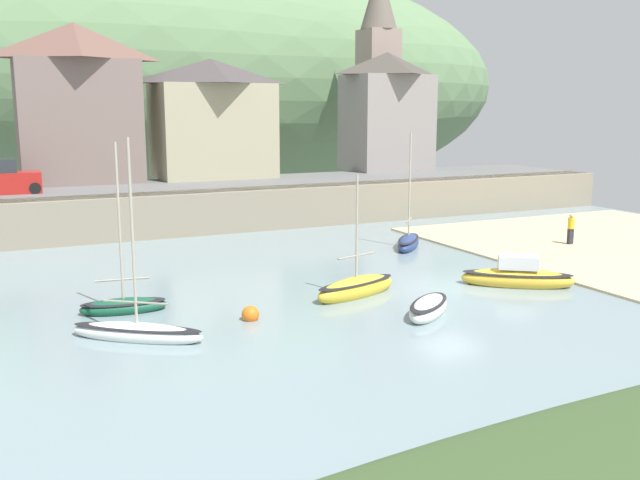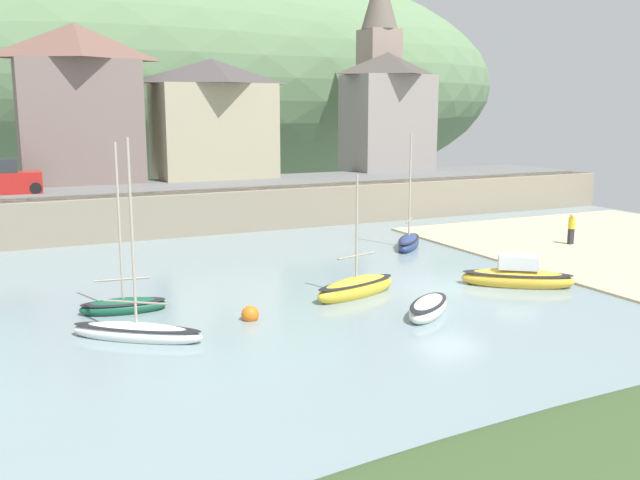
{
  "view_description": "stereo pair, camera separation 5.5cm",
  "coord_description": "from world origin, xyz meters",
  "px_view_note": "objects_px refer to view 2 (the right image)",
  "views": [
    {
      "loc": [
        -16.69,
        -22.95,
        7.2
      ],
      "look_at": [
        -4.41,
        3.0,
        1.83
      ],
      "focal_mm": 39.96,
      "sensor_mm": 36.0,
      "label": 1
    },
    {
      "loc": [
        -16.64,
        -22.97,
        7.2
      ],
      "look_at": [
        -4.41,
        3.0,
        1.83
      ],
      "focal_mm": 39.96,
      "sensor_mm": 36.0,
      "label": 2
    }
  ],
  "objects_px": {
    "sailboat_blue_trim": "(428,308)",
    "waterfront_building_centre": "(213,118)",
    "waterfront_building_right": "(387,111)",
    "sailboat_nearest_shore": "(356,288)",
    "motorboat_with_cabin": "(137,331)",
    "rowboat_small_beached": "(517,277)",
    "church_with_spire": "(379,63)",
    "person_on_slipway": "(571,228)",
    "mooring_buoy": "(250,315)",
    "dinghy_open_wooden": "(409,242)",
    "sailboat_far_left": "(123,305)",
    "parked_car_near_slipway": "(1,179)",
    "waterfront_building_left": "(79,102)"
  },
  "relations": [
    {
      "from": "sailboat_blue_trim",
      "to": "waterfront_building_centre",
      "type": "bearing_deg",
      "value": 47.5
    },
    {
      "from": "waterfront_building_right",
      "to": "sailboat_nearest_shore",
      "type": "xyz_separation_m",
      "value": [
        -15.8,
        -24.63,
        -6.61
      ]
    },
    {
      "from": "motorboat_with_cabin",
      "to": "rowboat_small_beached",
      "type": "bearing_deg",
      "value": 38.07
    },
    {
      "from": "sailboat_nearest_shore",
      "to": "rowboat_small_beached",
      "type": "relative_size",
      "value": 1.12
    },
    {
      "from": "church_with_spire",
      "to": "person_on_slipway",
      "type": "relative_size",
      "value": 9.97
    },
    {
      "from": "sailboat_blue_trim",
      "to": "motorboat_with_cabin",
      "type": "xyz_separation_m",
      "value": [
        -9.82,
        1.63,
        0.02
      ]
    },
    {
      "from": "motorboat_with_cabin",
      "to": "mooring_buoy",
      "type": "relative_size",
      "value": 10.57
    },
    {
      "from": "waterfront_building_right",
      "to": "rowboat_small_beached",
      "type": "xyz_separation_m",
      "value": [
        -9.08,
        -26.03,
        -6.57
      ]
    },
    {
      "from": "dinghy_open_wooden",
      "to": "mooring_buoy",
      "type": "relative_size",
      "value": 9.94
    },
    {
      "from": "rowboat_small_beached",
      "to": "sailboat_blue_trim",
      "type": "height_order",
      "value": "rowboat_small_beached"
    },
    {
      "from": "sailboat_blue_trim",
      "to": "dinghy_open_wooden",
      "type": "distance_m",
      "value": 12.19
    },
    {
      "from": "church_with_spire",
      "to": "rowboat_small_beached",
      "type": "relative_size",
      "value": 3.68
    },
    {
      "from": "sailboat_far_left",
      "to": "parked_car_near_slipway",
      "type": "distance_m",
      "value": 19.02
    },
    {
      "from": "church_with_spire",
      "to": "sailboat_blue_trim",
      "type": "xyz_separation_m",
      "value": [
        -16.17,
        -31.94,
        -10.47
      ]
    },
    {
      "from": "dinghy_open_wooden",
      "to": "sailboat_far_left",
      "type": "bearing_deg",
      "value": 150.59
    },
    {
      "from": "mooring_buoy",
      "to": "church_with_spire",
      "type": "bearing_deg",
      "value": 53.53
    },
    {
      "from": "waterfront_building_right",
      "to": "church_with_spire",
      "type": "bearing_deg",
      "value": 69.61
    },
    {
      "from": "dinghy_open_wooden",
      "to": "mooring_buoy",
      "type": "distance_m",
      "value": 14.58
    },
    {
      "from": "waterfront_building_centre",
      "to": "rowboat_small_beached",
      "type": "relative_size",
      "value": 1.84
    },
    {
      "from": "rowboat_small_beached",
      "to": "person_on_slipway",
      "type": "xyz_separation_m",
      "value": [
        8.26,
        5.51,
        0.62
      ]
    },
    {
      "from": "person_on_slipway",
      "to": "sailboat_nearest_shore",
      "type": "bearing_deg",
      "value": -164.65
    },
    {
      "from": "waterfront_building_centre",
      "to": "waterfront_building_right",
      "type": "height_order",
      "value": "waterfront_building_right"
    },
    {
      "from": "waterfront_building_centre",
      "to": "church_with_spire",
      "type": "distance_m",
      "value": 16.47
    },
    {
      "from": "church_with_spire",
      "to": "mooring_buoy",
      "type": "relative_size",
      "value": 26.34
    },
    {
      "from": "waterfront_building_centre",
      "to": "sailboat_nearest_shore",
      "type": "xyz_separation_m",
      "value": [
        -1.88,
        -24.63,
        -6.17
      ]
    },
    {
      "from": "dinghy_open_wooden",
      "to": "sailboat_far_left",
      "type": "distance_m",
      "value": 16.58
    },
    {
      "from": "rowboat_small_beached",
      "to": "parked_car_near_slipway",
      "type": "bearing_deg",
      "value": 166.5
    },
    {
      "from": "dinghy_open_wooden",
      "to": "rowboat_small_beached",
      "type": "bearing_deg",
      "value": -141.57
    },
    {
      "from": "sailboat_nearest_shore",
      "to": "motorboat_with_cabin",
      "type": "relative_size",
      "value": 0.76
    },
    {
      "from": "waterfront_building_centre",
      "to": "rowboat_small_beached",
      "type": "distance_m",
      "value": 27.17
    },
    {
      "from": "sailboat_far_left",
      "to": "parked_car_near_slipway",
      "type": "bearing_deg",
      "value": 107.37
    },
    {
      "from": "parked_car_near_slipway",
      "to": "mooring_buoy",
      "type": "relative_size",
      "value": 6.74
    },
    {
      "from": "waterfront_building_left",
      "to": "sailboat_nearest_shore",
      "type": "bearing_deg",
      "value": -74.32
    },
    {
      "from": "sailboat_blue_trim",
      "to": "mooring_buoy",
      "type": "distance_m",
      "value": 6.25
    },
    {
      "from": "waterfront_building_left",
      "to": "sailboat_far_left",
      "type": "height_order",
      "value": "waterfront_building_left"
    },
    {
      "from": "sailboat_blue_trim",
      "to": "rowboat_small_beached",
      "type": "bearing_deg",
      "value": -22.12
    },
    {
      "from": "church_with_spire",
      "to": "sailboat_far_left",
      "type": "xyz_separation_m",
      "value": [
        -25.82,
        -27.0,
        -10.46
      ]
    },
    {
      "from": "sailboat_blue_trim",
      "to": "parked_car_near_slipway",
      "type": "xyz_separation_m",
      "value": [
        -12.95,
        23.44,
        2.96
      ]
    },
    {
      "from": "waterfront_building_right",
      "to": "sailboat_blue_trim",
      "type": "xyz_separation_m",
      "value": [
        -14.69,
        -27.94,
        -6.69
      ]
    },
    {
      "from": "sailboat_nearest_shore",
      "to": "rowboat_small_beached",
      "type": "bearing_deg",
      "value": -29.16
    },
    {
      "from": "sailboat_blue_trim",
      "to": "person_on_slipway",
      "type": "relative_size",
      "value": 1.87
    },
    {
      "from": "mooring_buoy",
      "to": "dinghy_open_wooden",
      "type": "bearing_deg",
      "value": 35.99
    },
    {
      "from": "church_with_spire",
      "to": "parked_car_near_slipway",
      "type": "relative_size",
      "value": 3.91
    },
    {
      "from": "waterfront_building_right",
      "to": "parked_car_near_slipway",
      "type": "distance_m",
      "value": 28.25
    },
    {
      "from": "dinghy_open_wooden",
      "to": "mooring_buoy",
      "type": "bearing_deg",
      "value": 166.39
    },
    {
      "from": "sailboat_far_left",
      "to": "parked_car_near_slipway",
      "type": "height_order",
      "value": "sailboat_far_left"
    },
    {
      "from": "church_with_spire",
      "to": "waterfront_building_right",
      "type": "bearing_deg",
      "value": -110.39
    },
    {
      "from": "waterfront_building_centre",
      "to": "church_with_spire",
      "type": "bearing_deg",
      "value": 14.55
    },
    {
      "from": "waterfront_building_right",
      "to": "parked_car_near_slipway",
      "type": "xyz_separation_m",
      "value": [
        -27.64,
        -4.5,
        -3.73
      ]
    },
    {
      "from": "dinghy_open_wooden",
      "to": "person_on_slipway",
      "type": "distance_m",
      "value": 8.62
    }
  ]
}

